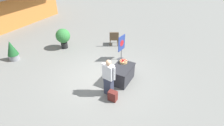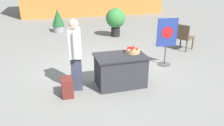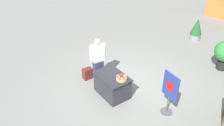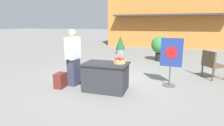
{
  "view_description": "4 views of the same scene",
  "coord_description": "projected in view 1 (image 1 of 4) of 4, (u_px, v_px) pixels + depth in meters",
  "views": [
    {
      "loc": [
        -5.57,
        -3.43,
        5.0
      ],
      "look_at": [
        0.37,
        -0.22,
        0.66
      ],
      "focal_mm": 28.0,
      "sensor_mm": 36.0,
      "label": 1
    },
    {
      "loc": [
        -1.32,
        -5.37,
        2.45
      ],
      "look_at": [
        -0.04,
        -0.88,
        0.6
      ],
      "focal_mm": 35.0,
      "sensor_mm": 36.0,
      "label": 2
    },
    {
      "loc": [
        4.9,
        -4.19,
        4.73
      ],
      "look_at": [
        -0.25,
        -0.54,
        0.91
      ],
      "focal_mm": 35.0,
      "sensor_mm": 36.0,
      "label": 3
    },
    {
      "loc": [
        1.67,
        -5.1,
        1.75
      ],
      "look_at": [
        0.36,
        -0.84,
        0.76
      ],
      "focal_mm": 28.0,
      "sensor_mm": 36.0,
      "label": 4
    }
  ],
  "objects": [
    {
      "name": "ground_plane",
      "position": [
        104.0,
        77.0,
        8.19
      ],
      "size": [
        120.0,
        120.0,
        0.0
      ],
      "primitive_type": "plane",
      "color": "slate"
    },
    {
      "name": "backpack",
      "position": [
        113.0,
        96.0,
        6.85
      ],
      "size": [
        0.24,
        0.34,
        0.42
      ],
      "color": "maroon",
      "rests_on": "ground_plane"
    },
    {
      "name": "display_table",
      "position": [
        122.0,
        74.0,
        7.79
      ],
      "size": [
        1.19,
        0.8,
        0.74
      ],
      "color": "#2D2D33",
      "rests_on": "ground_plane"
    },
    {
      "name": "potted_plant_near_left",
      "position": [
        12.0,
        50.0,
        9.24
      ],
      "size": [
        0.56,
        0.56,
        1.1
      ],
      "color": "gray",
      "rests_on": "ground_plane"
    },
    {
      "name": "poster_board",
      "position": [
        122.0,
        47.0,
        9.15
      ],
      "size": [
        0.6,
        0.36,
        1.39
      ],
      "rotation": [
        0.0,
        0.0,
        -1.69
      ],
      "color": "#4C4C51",
      "rests_on": "ground_plane"
    },
    {
      "name": "apple_basket",
      "position": [
        123.0,
        61.0,
        7.86
      ],
      "size": [
        0.35,
        0.35,
        0.16
      ],
      "color": "tan",
      "rests_on": "display_table"
    },
    {
      "name": "potted_plant_far_right",
      "position": [
        63.0,
        37.0,
        10.3
      ],
      "size": [
        0.84,
        0.84,
        1.21
      ],
      "color": "black",
      "rests_on": "ground_plane"
    },
    {
      "name": "person_visitor",
      "position": [
        109.0,
        77.0,
        6.84
      ],
      "size": [
        0.3,
        0.61,
        1.62
      ],
      "rotation": [
        0.0,
        0.0,
        -0.11
      ],
      "color": "#33384C",
      "rests_on": "ground_plane"
    },
    {
      "name": "patio_chair",
      "position": [
        114.0,
        38.0,
        10.71
      ],
      "size": [
        0.75,
        0.75,
        0.92
      ],
      "rotation": [
        0.0,
        0.0,
        0.51
      ],
      "color": "brown",
      "rests_on": "ground_plane"
    }
  ]
}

